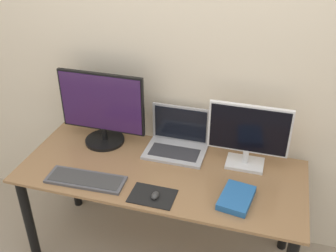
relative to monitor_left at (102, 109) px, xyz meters
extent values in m
cube|color=beige|center=(0.45, 0.22, 0.30)|extent=(7.00, 0.05, 2.50)
cube|color=olive|center=(0.45, -0.20, -0.25)|extent=(1.70, 0.70, 0.02)
cylinder|color=black|center=(-0.33, -0.49, -0.61)|extent=(0.06, 0.06, 0.69)
cylinder|color=black|center=(-0.33, 0.09, -0.61)|extent=(0.06, 0.06, 0.69)
cylinder|color=black|center=(1.24, 0.09, -0.61)|extent=(0.06, 0.06, 0.69)
cylinder|color=black|center=(0.00, 0.00, -0.23)|extent=(0.26, 0.26, 0.02)
cylinder|color=black|center=(0.00, 0.00, -0.18)|extent=(0.04, 0.04, 0.08)
cube|color=black|center=(0.00, 0.00, 0.05)|extent=(0.56, 0.02, 0.40)
cube|color=#331947|center=(0.00, -0.01, 0.05)|extent=(0.54, 0.01, 0.37)
cube|color=silver|center=(0.93, 0.00, -0.23)|extent=(0.23, 0.16, 0.02)
cylinder|color=silver|center=(0.93, 0.00, -0.18)|extent=(0.04, 0.04, 0.09)
cube|color=silver|center=(0.93, 0.00, 0.01)|extent=(0.47, 0.02, 0.31)
cube|color=black|center=(0.93, -0.01, 0.01)|extent=(0.45, 0.01, 0.28)
cube|color=#ADADB2|center=(0.49, 0.00, -0.23)|extent=(0.38, 0.26, 0.02)
cube|color=#2D2D33|center=(0.49, -0.02, -0.22)|extent=(0.31, 0.14, 0.00)
cube|color=#ADADB2|center=(0.49, 0.13, -0.10)|extent=(0.38, 0.01, 0.25)
cube|color=black|center=(0.49, 0.12, -0.10)|extent=(0.34, 0.00, 0.22)
cube|color=#4C4C51|center=(0.07, -0.42, -0.23)|extent=(0.46, 0.18, 0.02)
cube|color=#383838|center=(0.07, -0.42, -0.22)|extent=(0.43, 0.14, 0.00)
cube|color=black|center=(0.48, -0.44, -0.24)|extent=(0.25, 0.17, 0.00)
ellipsoid|color=#333333|center=(0.50, -0.45, -0.22)|extent=(0.04, 0.06, 0.03)
cube|color=#235B9E|center=(0.92, -0.34, -0.22)|extent=(0.19, 0.26, 0.04)
cube|color=white|center=(0.92, -0.34, -0.22)|extent=(0.19, 0.25, 0.03)
camera|label=1|loc=(1.03, -2.00, 1.18)|focal=42.00mm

